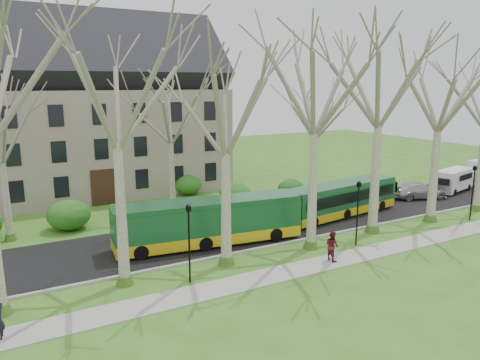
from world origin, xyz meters
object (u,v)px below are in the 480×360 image
Objects in this scene: bus_follow at (341,199)px; pedestrian_b at (332,246)px; bus_lead at (209,221)px; van_a at (454,180)px; sedan at (419,190)px.

pedestrian_b is at bearing -142.00° from bus_follow.
van_a is (27.91, 2.09, -0.46)m from bus_lead.
van_a is (5.31, 0.26, 0.34)m from sedan.
bus_lead is 6.80× the size of pedestrian_b.
bus_follow is at bearing 11.96° from bus_lead.
bus_lead is 2.38× the size of sedan.
bus_follow reaches higher than van_a.
bus_follow is at bearing 171.15° from van_a.
sedan is at bearing 169.98° from van_a.
bus_lead is 12.43m from bus_follow.
bus_follow is 6.04× the size of pedestrian_b.
bus_follow is 10.28m from pedestrian_b.
bus_lead reaches higher than van_a.
sedan is at bearing 11.94° from bus_lead.
bus_follow is at bearing 113.66° from sedan.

